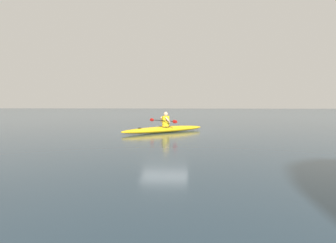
% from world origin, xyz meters
% --- Properties ---
extents(ground_plane, '(160.00, 160.00, 0.00)m').
position_xyz_m(ground_plane, '(0.00, 0.00, 0.00)').
color(ground_plane, '#283D4C').
extents(kayak, '(4.22, 3.84, 0.31)m').
position_xyz_m(kayak, '(-0.07, 0.60, 0.16)').
color(kayak, '#EAB214').
rests_on(kayak, ground).
extents(kayaker, '(1.63, 1.84, 0.75)m').
position_xyz_m(kayaker, '(-0.11, 0.57, 0.62)').
color(kayaker, yellow).
rests_on(kayaker, kayak).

